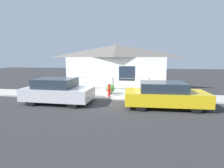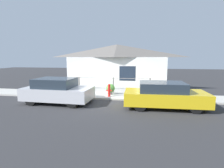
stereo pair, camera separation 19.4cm
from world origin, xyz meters
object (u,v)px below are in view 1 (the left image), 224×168
object	(u,v)px
car_right	(165,95)
fire_hydrant	(109,90)
car_left	(58,91)
potted_plant_near_hydrant	(110,88)

from	to	relation	value
car_right	fire_hydrant	world-z (taller)	car_right
car_left	fire_hydrant	world-z (taller)	car_left
potted_plant_near_hydrant	car_left	bearing A→B (deg)	-138.80
potted_plant_near_hydrant	fire_hydrant	bearing A→B (deg)	-87.36
car_right	fire_hydrant	size ratio (longest dim) A/B	5.05
car_left	car_right	xyz separation A→B (m)	(5.56, -0.00, -0.04)
fire_hydrant	car_left	bearing A→B (deg)	-148.79
car_left	potted_plant_near_hydrant	world-z (taller)	car_left
car_right	potted_plant_near_hydrant	distance (m)	3.76
car_left	potted_plant_near_hydrant	distance (m)	3.35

